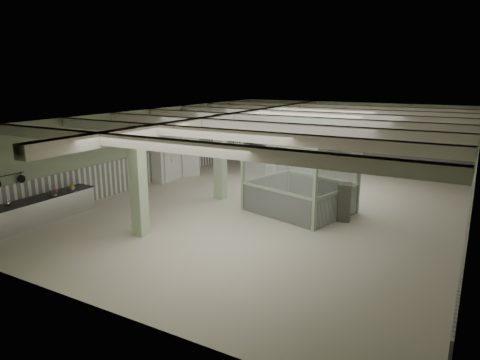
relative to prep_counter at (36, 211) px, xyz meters
The scene contains 33 objects.
floor 9.59m from the prep_counter, 46.95° to the left, with size 20.00×20.00×0.00m, color beige.
ceiling 10.08m from the prep_counter, 46.95° to the left, with size 14.00×20.00×0.02m, color silver.
wall_back 18.26m from the prep_counter, 68.96° to the left, with size 14.00×0.02×3.60m, color #B0C39C.
wall_front 7.32m from the prep_counter, 24.64° to the right, with size 14.00×0.02×3.60m, color #B0C39C.
wall_left 7.14m from the prep_counter, 93.76° to the left, with size 0.02×20.00×3.60m, color #B0C39C.
wall_right 15.30m from the prep_counter, 27.34° to the left, with size 0.02×20.00×3.60m, color #B0C39C.
wainscot_left 7.02m from the prep_counter, 93.56° to the left, with size 0.05×19.90×1.50m, color white.
wainscot_right 15.22m from the prep_counter, 27.38° to the left, with size 0.05×19.90×1.50m, color white.
wainscot_back 18.19m from the prep_counter, 68.93° to the left, with size 13.90×0.05×1.50m, color white.
girder 8.59m from the prep_counter, 60.01° to the left, with size 0.45×19.90×0.40m, color beige.
beam_a 7.20m from the prep_counter, ahead, with size 13.90×0.35×0.32m, color beige.
beam_b 7.45m from the prep_counter, 17.00° to the left, with size 13.90×0.35×0.32m, color beige.
beam_c 8.47m from the prep_counter, 34.53° to the left, with size 13.90×0.35×0.32m, color beige.
beam_d 10.03m from the prep_counter, 46.95° to the left, with size 13.90×0.35×0.32m, color beige.
beam_e 11.91m from the prep_counter, 55.46° to the left, with size 13.90×0.35×0.32m, color beige.
beam_f 13.98m from the prep_counter, 61.41° to the left, with size 13.90×0.35×0.32m, color beige.
beam_g 16.18m from the prep_counter, 65.72° to the left, with size 13.90×0.35×0.32m, color beige.
column_a 4.37m from the prep_counter, 13.90° to the left, with size 0.42×0.42×3.60m, color #B2CBA3.
column_b 7.36m from the prep_counter, 56.05° to the left, with size 0.42×0.42×3.60m, color #B2CBA3.
column_c 11.79m from the prep_counter, 69.83° to the left, with size 0.42×0.42×3.60m, color #B2CBA3.
column_d 15.59m from the prep_counter, 74.93° to the left, with size 0.42×0.42×3.60m, color #B2CBA3.
hook_rail 1.56m from the prep_counter, 123.02° to the right, with size 0.02×0.02×1.20m, color black.
pendant_front 7.76m from the prep_counter, 15.86° to the left, with size 0.44×0.44×0.22m, color #344433.
pendant_mid 10.61m from the prep_counter, 46.81° to the left, with size 0.44×0.44×0.22m, color #344433.
pendant_back 14.58m from the prep_counter, 60.61° to the left, with size 0.44×0.44×0.22m, color #344433.
prep_counter is the anchor object (origin of this frame).
pitcher_near 1.13m from the prep_counter, 89.00° to the right, with size 0.16×0.19×0.24m, color silver, non-canonical shape.
veg_colander 0.85m from the prep_counter, 76.13° to the left, with size 0.39×0.39×0.18m, color #46464C, non-canonical shape.
orange_bowl 1.66m from the prep_counter, 88.37° to the left, with size 0.27×0.27×0.10m, color #B2B2B7.
skillet_far 1.23m from the prep_counter, 155.57° to the right, with size 0.28×0.28×0.04m, color black.
walkin_cooler 8.04m from the prep_counter, 90.60° to the left, with size 1.08×2.61×2.39m.
guard_booth 9.83m from the prep_counter, 37.84° to the left, with size 4.34×3.94×2.95m.
filing_cabinet 11.13m from the prep_counter, 31.40° to the left, with size 0.44×0.63×1.37m, color #505345.
Camera 1 is at (6.98, -16.07, 5.16)m, focal length 32.00 mm.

